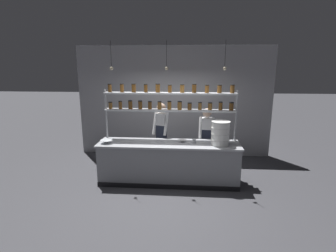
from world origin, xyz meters
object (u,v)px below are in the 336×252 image
at_px(spice_shelf_unit, 170,103).
at_px(serving_cup_front, 194,141).
at_px(prep_bowl_center_front, 182,141).
at_px(container_stack, 220,133).
at_px(chef_center, 206,137).
at_px(chef_left, 161,133).
at_px(prep_bowl_near_left, 107,142).

height_order(spice_shelf_unit, serving_cup_front, spice_shelf_unit).
height_order(prep_bowl_center_front, serving_cup_front, serving_cup_front).
bearing_deg(container_stack, chef_center, 112.15).
distance_m(chef_left, prep_bowl_near_left, 1.35).
relative_size(chef_center, serving_cup_front, 18.18).
bearing_deg(chef_center, container_stack, -63.48).
bearing_deg(container_stack, spice_shelf_unit, 160.76).
height_order(chef_center, serving_cup_front, chef_center).
distance_m(spice_shelf_unit, chef_center, 1.22).
relative_size(chef_left, prep_bowl_center_front, 9.38).
bearing_deg(chef_left, prep_bowl_center_front, -28.43).
bearing_deg(prep_bowl_center_front, chef_left, 135.32).
relative_size(container_stack, serving_cup_front, 5.85).
xyz_separation_m(chef_center, prep_bowl_near_left, (-2.21, -0.69, 0.03)).
xyz_separation_m(chef_left, container_stack, (1.34, -0.67, 0.19)).
bearing_deg(chef_left, spice_shelf_unit, -34.42).
height_order(chef_left, prep_bowl_center_front, chef_left).
distance_m(chef_center, prep_bowl_center_front, 0.73).
height_order(chef_left, prep_bowl_near_left, chef_left).
xyz_separation_m(spice_shelf_unit, prep_bowl_center_front, (0.29, -0.23, -0.82)).
relative_size(spice_shelf_unit, prep_bowl_center_front, 16.49).
distance_m(chef_left, serving_cup_front, 0.97).
relative_size(spice_shelf_unit, serving_cup_front, 33.94).
xyz_separation_m(chef_center, prep_bowl_center_front, (-0.56, -0.46, 0.02)).
distance_m(chef_left, prep_bowl_center_front, 0.74).
distance_m(spice_shelf_unit, chef_left, 0.86).
relative_size(chef_center, prep_bowl_center_front, 8.83).
xyz_separation_m(container_stack, prep_bowl_near_left, (-2.47, -0.07, -0.22)).
bearing_deg(chef_center, serving_cup_front, -115.66).
height_order(chef_left, container_stack, chef_left).
distance_m(chef_center, container_stack, 0.72).
bearing_deg(chef_center, chef_left, -178.61).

